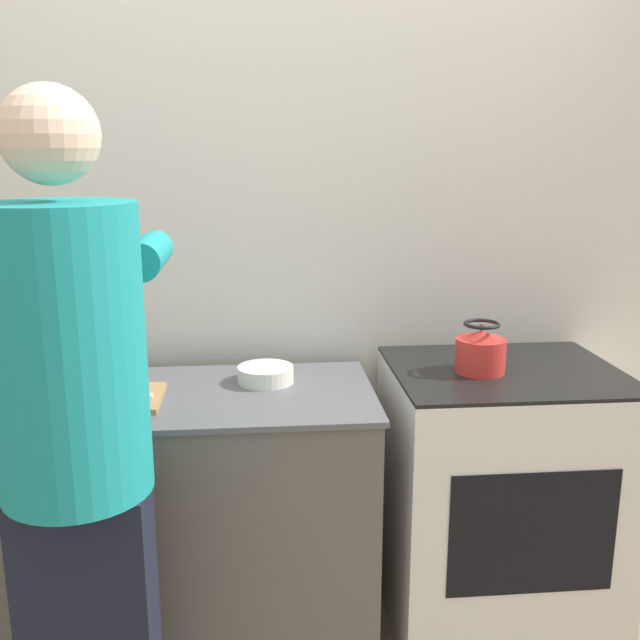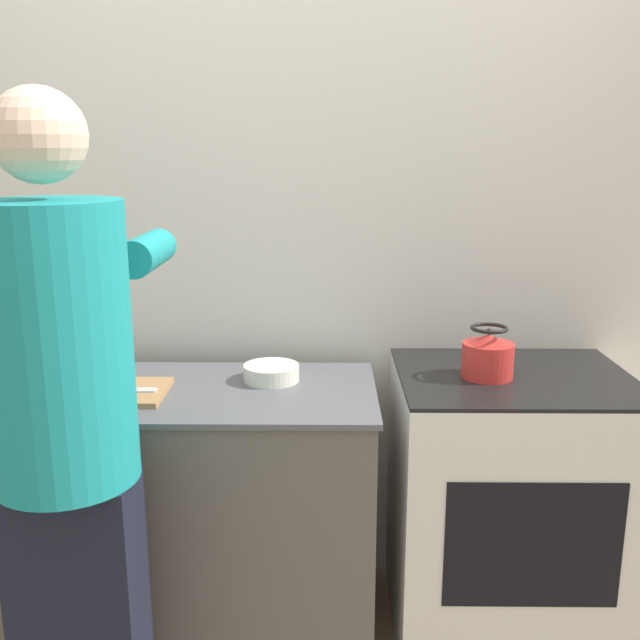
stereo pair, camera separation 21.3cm
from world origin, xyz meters
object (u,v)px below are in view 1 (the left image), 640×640
(oven, at_px, (498,497))
(kettle, at_px, (480,351))
(person, at_px, (77,437))
(cutting_board, at_px, (111,399))
(knife, at_px, (111,397))
(bowl_prep, at_px, (266,374))

(oven, distance_m, kettle, 0.54)
(person, height_order, cutting_board, person)
(knife, height_order, bowl_prep, bowl_prep)
(cutting_board, bearing_deg, knife, -77.18)
(person, distance_m, bowl_prep, 0.76)
(cutting_board, bearing_deg, oven, 3.55)
(cutting_board, height_order, knife, knife)
(cutting_board, xyz_separation_m, kettle, (1.17, 0.06, 0.10))
(knife, bearing_deg, kettle, 3.12)
(oven, relative_size, kettle, 5.58)
(person, bearing_deg, kettle, 24.00)
(person, height_order, kettle, person)
(bowl_prep, bearing_deg, person, -127.44)
(cutting_board, height_order, kettle, kettle)
(person, relative_size, cutting_board, 5.78)
(person, relative_size, bowl_prep, 9.58)
(kettle, bearing_deg, oven, 11.67)
(person, bearing_deg, knife, 90.96)
(person, xyz_separation_m, cutting_board, (-0.01, 0.46, -0.07))
(oven, xyz_separation_m, kettle, (-0.10, -0.02, 0.53))
(person, distance_m, cutting_board, 0.46)
(cutting_board, relative_size, bowl_prep, 1.66)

